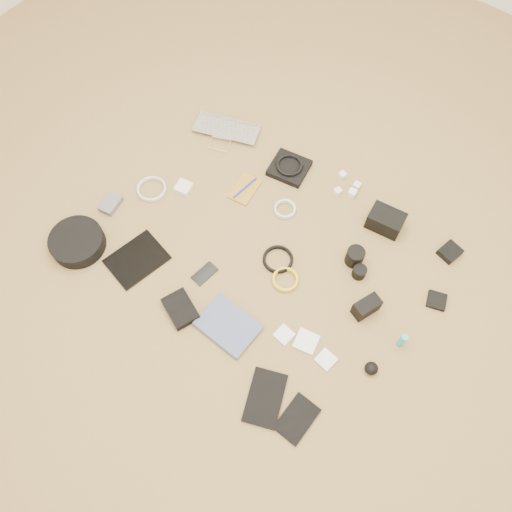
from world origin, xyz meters
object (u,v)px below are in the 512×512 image
Objects in this scene: tablet at (137,259)px; phone at (205,274)px; dslr_camera at (386,221)px; paperback at (214,342)px; laptop at (223,136)px; headphone_case at (77,242)px.

tablet is 0.29m from phone.
phone is (-0.45, -0.64, -0.04)m from dslr_camera.
tablet is 2.17× the size of phone.
paperback is at bearing -114.44° from dslr_camera.
laptop is 1.39× the size of paperback.
paperback is (0.47, -0.07, 0.01)m from tablet.
headphone_case is at bearing 92.87° from paperback.
headphone_case is (-0.95, -0.86, -0.01)m from dslr_camera.
phone is at bearing -77.53° from laptop.
laptop reaches higher than tablet.
phone is at bearing 23.91° from headphone_case.
tablet is at bearing -141.66° from dslr_camera.
dslr_camera is 1.04m from tablet.
headphone_case reaches higher than tablet.
tablet is at bearing -100.77° from laptop.
laptop is at bearing 82.16° from headphone_case.
dslr_camera is at bearing -17.35° from laptop.
tablet is (-0.71, -0.76, -0.04)m from dslr_camera.
headphone_case is (-0.24, -0.10, 0.03)m from tablet.
paperback is at bearing -35.75° from phone.
laptop is at bearing 174.95° from dslr_camera.
tablet is at bearing -148.10° from phone.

